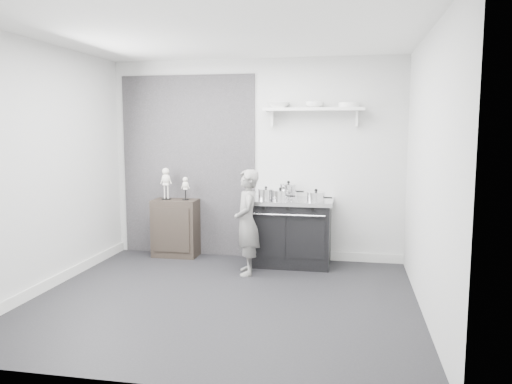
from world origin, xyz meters
TOP-DOWN VIEW (x-y plane):
  - ground at (0.00, 0.00)m, footprint 4.00×4.00m
  - room_shell at (-0.09, 0.15)m, footprint 4.02×3.62m
  - wall_shelf at (0.80, 1.68)m, footprint 1.30×0.26m
  - stove at (0.54, 1.48)m, footprint 1.08×0.67m
  - side_cabinet at (-1.09, 1.61)m, footprint 0.61×0.36m
  - child at (0.07, 0.95)m, footprint 0.42×0.53m
  - pot_front_left at (0.22, 1.41)m, footprint 0.29×0.20m
  - pot_back_left at (0.49, 1.62)m, footprint 0.32×0.23m
  - pot_front_right at (0.87, 1.32)m, footprint 0.32×0.23m
  - pot_front_center at (0.42, 1.35)m, footprint 0.30×0.21m
  - skeleton_full at (-1.22, 1.61)m, footprint 0.14×0.09m
  - skeleton_torso at (-0.94, 1.61)m, footprint 0.10×0.07m
  - bowl_large at (0.34, 1.67)m, footprint 0.30×0.30m
  - bowl_small at (0.81, 1.67)m, footprint 0.24×0.24m
  - plate_stack at (1.25, 1.67)m, footprint 0.27×0.27m

SIDE VIEW (x-z plane):
  - ground at x=0.00m, z-range 0.00..0.00m
  - side_cabinet at x=-1.09m, z-range 0.00..0.80m
  - stove at x=0.54m, z-range 0.00..0.87m
  - child at x=0.07m, z-range 0.00..1.28m
  - pot_front_right at x=0.87m, z-range 0.85..1.01m
  - pot_front_center at x=0.42m, z-range 0.85..1.01m
  - pot_front_left at x=0.22m, z-range 0.85..1.02m
  - pot_back_left at x=0.49m, z-range 0.85..1.07m
  - skeleton_torso at x=-0.94m, z-range 0.80..1.16m
  - skeleton_full at x=-1.22m, z-range 0.80..1.30m
  - room_shell at x=-0.09m, z-range 0.28..2.99m
  - wall_shelf at x=0.80m, z-range 1.89..2.13m
  - plate_stack at x=1.25m, z-range 2.04..2.10m
  - bowl_large at x=0.34m, z-range 2.04..2.11m
  - bowl_small at x=0.81m, z-range 2.04..2.11m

